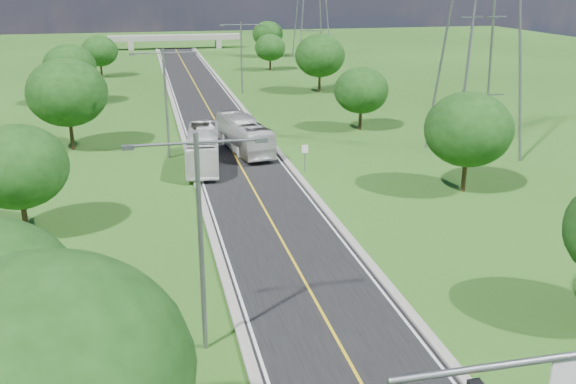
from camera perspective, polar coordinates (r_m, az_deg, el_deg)
name	(u,v)px	position (r m, az deg, el deg)	size (l,w,h in m)	color
ground	(215,121)	(75.66, -6.48, 6.29)	(260.00, 260.00, 0.00)	#234714
road	(210,111)	(81.50, -6.97, 7.18)	(8.00, 150.00, 0.06)	black
curb_left	(175,112)	(81.18, -9.98, 7.05)	(0.50, 150.00, 0.22)	gray
curb_right	(243,109)	(82.01, -4.00, 7.40)	(0.50, 150.00, 0.22)	gray
speed_limit_sign	(305,153)	(55.07, 1.51, 3.45)	(0.55, 0.09, 2.40)	slate
overpass	(175,38)	(154.32, -10.03, 13.30)	(30.00, 3.00, 3.20)	gray
streetlight_near_left	(200,226)	(27.50, -7.83, -3.03)	(5.90, 0.25, 10.00)	slate
streetlight_mid_left	(166,94)	(59.41, -10.82, 8.55)	(5.90, 0.25, 10.00)	slate
streetlight_far_right	(241,51)	(93.12, -4.17, 12.38)	(5.90, 0.25, 10.00)	slate
power_tower_near	(485,0)	(61.36, 17.14, 15.98)	(9.00, 6.40, 28.00)	slate
tree_lb	(18,167)	(43.80, -22.90, 2.09)	(6.30, 6.30, 7.33)	black
tree_lc	(67,93)	(64.76, -19.05, 8.35)	(7.56, 7.56, 8.79)	black
tree_ld	(70,67)	(88.68, -18.84, 10.49)	(6.72, 6.72, 7.82)	black
tree_le	(100,51)	(112.32, -16.40, 11.93)	(5.88, 5.88, 6.84)	black
tree_lf	(46,380)	(18.78, -20.72, -15.37)	(7.98, 7.98, 9.28)	black
tree_rb	(468,129)	(50.89, 15.74, 5.38)	(6.72, 6.72, 7.82)	black
tree_rc	(361,90)	(70.40, 6.53, 8.96)	(5.88, 5.88, 6.84)	black
tree_rd	(320,56)	(93.55, 2.86, 12.01)	(7.14, 7.14, 8.30)	black
tree_re	(270,48)	(116.34, -1.61, 12.71)	(5.46, 5.46, 6.35)	black
tree_rf	(268,34)	(136.49, -1.81, 13.85)	(6.30, 6.30, 7.33)	black
bus_outbound	(244,135)	(61.66, -3.93, 5.10)	(2.64, 11.27, 3.14)	beige
bus_inbound	(203,148)	(57.10, -7.56, 3.89)	(2.66, 11.37, 3.17)	white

